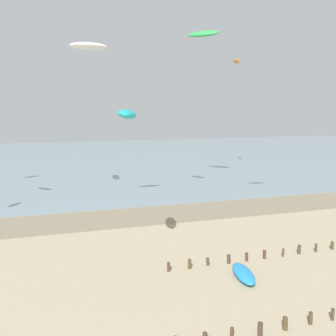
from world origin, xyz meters
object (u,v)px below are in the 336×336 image
(kite_aloft_3, at_px, (203,34))
(kite_aloft_7, at_px, (127,114))
(kite_aloft_2, at_px, (236,61))
(grounded_kite, at_px, (243,274))
(kite_aloft_5, at_px, (89,46))

(kite_aloft_3, bearing_deg, kite_aloft_7, 99.77)
(kite_aloft_3, height_order, kite_aloft_7, kite_aloft_3)
(kite_aloft_2, relative_size, kite_aloft_3, 0.72)
(kite_aloft_2, bearing_deg, kite_aloft_7, 162.44)
(grounded_kite, xyz_separation_m, kite_aloft_7, (-5.98, 2.29, 8.79))
(kite_aloft_3, relative_size, kite_aloft_5, 1.22)
(kite_aloft_2, height_order, kite_aloft_3, kite_aloft_3)
(kite_aloft_5, distance_m, kite_aloft_7, 10.79)
(grounded_kite, relative_size, kite_aloft_3, 0.77)
(kite_aloft_3, relative_size, kite_aloft_7, 1.16)
(kite_aloft_3, bearing_deg, kite_aloft_5, 75.32)
(grounded_kite, xyz_separation_m, kite_aloft_2, (13.99, 29.54, 15.35))
(grounded_kite, height_order, kite_aloft_2, kite_aloft_2)
(kite_aloft_3, height_order, kite_aloft_5, kite_aloft_3)
(kite_aloft_3, xyz_separation_m, kite_aloft_5, (-12.37, -8.00, -3.04))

